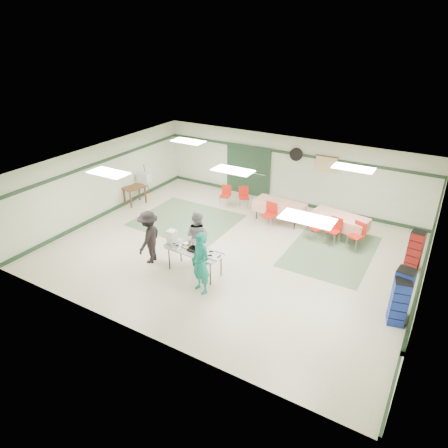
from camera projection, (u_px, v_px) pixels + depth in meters
The scene contains 42 objects.
floor at pixel (232, 249), 12.91m from camera, with size 11.00×11.00×0.00m, color beige.
ceiling at pixel (233, 170), 11.69m from camera, with size 11.00×11.00×0.00m, color silver.
wall_back at pixel (288, 170), 15.77m from camera, with size 11.00×11.00×0.00m, color beige.
wall_front at pixel (133, 285), 8.83m from camera, with size 11.00×11.00×0.00m, color beige.
wall_left at pixel (103, 180), 14.78m from camera, with size 9.00×9.00×0.00m, color beige.
wall_right at pixel (427, 259), 9.82m from camera, with size 9.00×9.00×0.00m, color beige.
trim_back at pixel (289, 153), 15.43m from camera, with size 11.00×0.06×0.10m, color #1D3521.
baseboard_back at pixel (285, 200), 16.33m from camera, with size 11.00×0.06×0.12m, color #1D3521.
trim_left at pixel (101, 162), 14.45m from camera, with size 9.00×0.06×0.10m, color #1D3521.
baseboard_left at pixel (108, 212), 15.35m from camera, with size 9.00×0.06×0.12m, color #1D3521.
trim_right at pixel (432, 234), 9.52m from camera, with size 9.00×0.06×0.10m, color #1D3521.
baseboard_right at pixel (415, 301), 10.41m from camera, with size 9.00×0.06×0.12m, color #1D3521.
green_patch_a at pixel (187, 220), 14.81m from camera, with size 3.50×3.00×0.01m, color #637C5A.
green_patch_b at pixel (331, 251), 12.80m from camera, with size 2.50×3.50×0.01m, color #637C5A.
double_door_left at pixel (238, 169), 16.85m from camera, with size 0.90×0.06×2.10m, color gray.
double_door_right at pixel (259, 172), 16.42m from camera, with size 0.90×0.06×2.10m, color gray.
door_frame at pixel (248, 171), 16.62m from camera, with size 2.00×0.03×2.15m, color #1D3521.
wall_fan at pixel (296, 154), 15.27m from camera, with size 0.50×0.50×0.10m, color black.
scroll_banner at pixel (326, 164), 14.82m from camera, with size 0.80×0.02×0.60m, color #D4BD84.
serving_table at pixel (194, 251), 11.39m from camera, with size 1.71×0.74×0.76m.
sheet_tray_right at pixel (213, 255), 11.09m from camera, with size 0.56×0.42×0.02m, color silver.
sheet_tray_mid at pixel (192, 246), 11.53m from camera, with size 0.59×0.45×0.02m, color silver.
sheet_tray_left at pixel (175, 245), 11.58m from camera, with size 0.55×0.41×0.02m, color silver.
baking_pan at pixel (196, 250), 11.29m from camera, with size 0.47×0.29×0.08m, color black.
foam_box_stack at pixel (172, 237), 11.66m from camera, with size 0.25×0.23×0.40m, color white.
volunteer_teal at pixel (201, 263), 10.52m from camera, with size 0.64×0.42×1.75m, color #138578.
volunteer_grey at pixel (198, 236), 11.94m from camera, with size 0.81×0.63×1.67m, color gray.
volunteer_dark at pixel (149, 237), 11.90m from camera, with size 1.07×0.62×1.66m, color black.
dining_table_a at pixel (339, 220), 13.51m from camera, with size 1.98×1.12×0.77m.
dining_table_b at pixel (279, 207), 14.50m from camera, with size 1.88×0.91×0.77m.
chair_a at pixel (335, 228), 13.08m from camera, with size 0.50×0.50×0.89m.
chair_b at pixel (318, 226), 13.35m from camera, with size 0.48×0.48×0.80m.
chair_c at pixel (358, 233), 12.74m from camera, with size 0.55×0.55×0.91m.
chair_d at pixel (270, 212), 14.12m from camera, with size 0.44×0.44×0.91m.
chair_loose_a at pixel (244, 195), 15.66m from camera, with size 0.54×0.54×0.84m.
chair_loose_b at pixel (226, 193), 15.84m from camera, with size 0.45×0.45×0.83m.
crate_stack_blue_a at pixel (402, 293), 9.71m from camera, with size 0.41×0.41×1.33m, color #193896.
crate_stack_red at pixel (415, 250), 11.64m from camera, with size 0.38×0.38×1.23m, color maroon.
crate_stack_blue_b at pixel (399, 302), 9.47m from camera, with size 0.38×0.38×1.22m, color #193896.
printer_table at pixel (134, 189), 15.87m from camera, with size 0.75×0.97×0.74m.
office_printer at pixel (144, 178), 16.23m from camera, with size 0.46×0.40×0.37m, color silver.
broom at pixel (147, 180), 16.53m from camera, with size 0.03×0.03×1.41m, color brown.
Camera 1 is at (5.41, -9.77, 6.53)m, focal length 32.00 mm.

